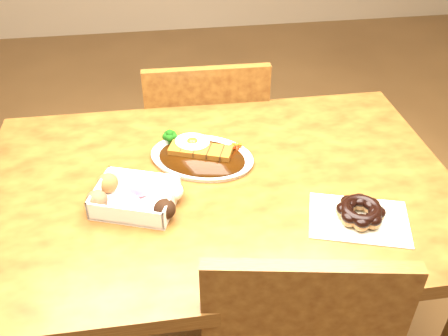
{
  "coord_description": "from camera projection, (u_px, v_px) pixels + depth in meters",
  "views": [
    {
      "loc": [
        -0.13,
        -0.99,
        1.53
      ],
      "look_at": [
        0.01,
        -0.02,
        0.81
      ],
      "focal_mm": 40.0,
      "sensor_mm": 36.0,
      "label": 1
    }
  ],
  "objects": [
    {
      "name": "table",
      "position": [
        219.0,
        211.0,
        1.32
      ],
      "size": [
        1.2,
        0.8,
        0.75
      ],
      "color": "#4A240E",
      "rests_on": "ground"
    },
    {
      "name": "chair_far",
      "position": [
        205.0,
        150.0,
        1.85
      ],
      "size": [
        0.43,
        0.43,
        0.87
      ],
      "rotation": [
        0.0,
        0.0,
        3.12
      ],
      "color": "#4A240E",
      "rests_on": "ground"
    },
    {
      "name": "katsu_curry_plate",
      "position": [
        200.0,
        154.0,
        1.34
      ],
      "size": [
        0.33,
        0.29,
        0.05
      ],
      "rotation": [
        0.0,
        0.0,
        -0.43
      ],
      "color": "white",
      "rests_on": "table"
    },
    {
      "name": "donut_box",
      "position": [
        135.0,
        197.0,
        1.18
      ],
      "size": [
        0.23,
        0.2,
        0.05
      ],
      "rotation": [
        0.0,
        0.0,
        -0.34
      ],
      "color": "white",
      "rests_on": "table"
    },
    {
      "name": "pon_de_ring",
      "position": [
        360.0,
        213.0,
        1.14
      ],
      "size": [
        0.26,
        0.22,
        0.04
      ],
      "rotation": [
        0.0,
        0.0,
        -0.3
      ],
      "color": "silver",
      "rests_on": "table"
    }
  ]
}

